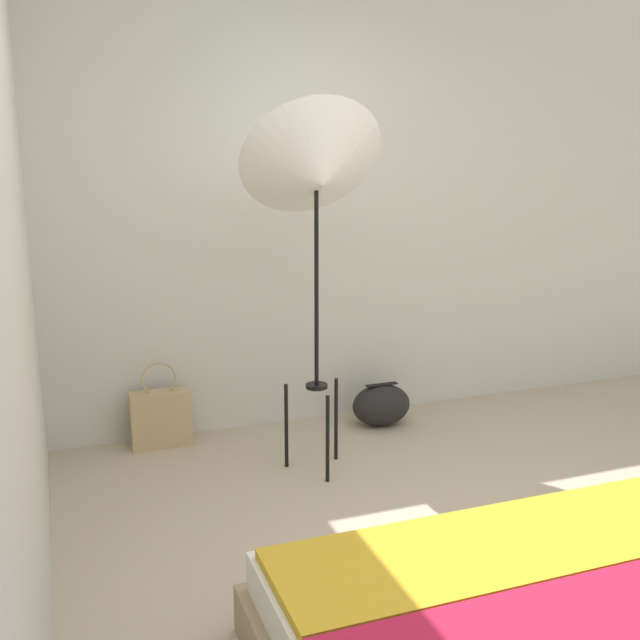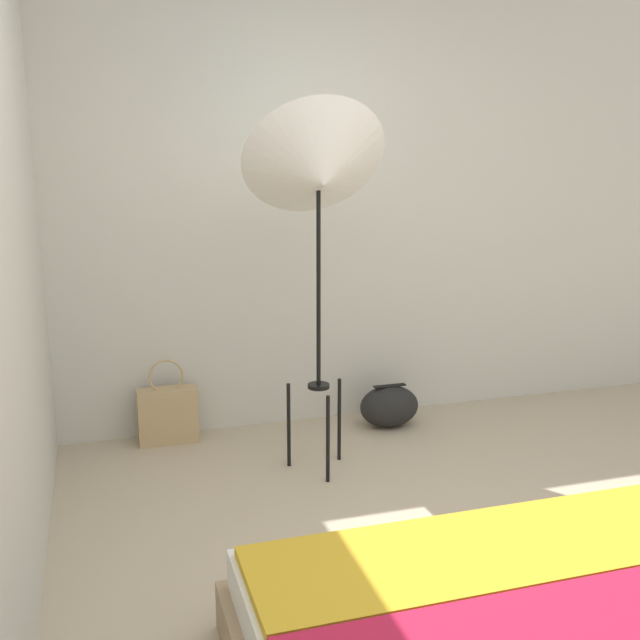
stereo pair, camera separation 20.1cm
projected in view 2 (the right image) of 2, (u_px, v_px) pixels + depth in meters
name	position (u px, v px, depth m)	size (l,w,h in m)	color
ground_plane	(469.00, 638.00, 2.61)	(14.00, 14.00, 0.00)	tan
wall_back	(298.00, 210.00, 4.40)	(8.00, 0.05, 2.60)	beige
wall_side_left	(11.00, 247.00, 2.83)	(0.05, 8.00, 2.60)	beige
photo_umbrella	(318.00, 173.00, 3.61)	(0.73, 0.61, 1.90)	black
tote_bag	(168.00, 414.00, 4.28)	(0.34, 0.12, 0.50)	tan
duffel_bag	(389.00, 406.00, 4.54)	(0.36, 0.25, 0.26)	black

